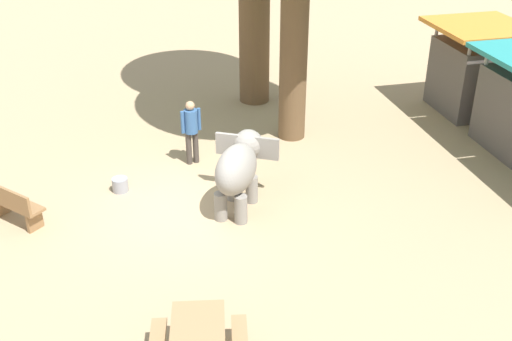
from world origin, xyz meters
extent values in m
plane|color=tan|center=(0.00, 0.00, 0.00)|extent=(60.00, 60.00, 0.00)
cylinder|color=gray|center=(-0.08, 1.07, 0.31)|extent=(0.27, 0.27, 0.62)
cylinder|color=gray|center=(0.13, 1.45, 0.31)|extent=(0.27, 0.27, 0.62)
cylinder|color=gray|center=(0.67, 0.66, 0.31)|extent=(0.27, 0.27, 0.62)
cylinder|color=gray|center=(0.88, 1.04, 0.31)|extent=(0.27, 0.27, 0.62)
ellipsoid|color=gray|center=(0.40, 1.05, 1.00)|extent=(1.75, 1.44, 0.94)
sphere|color=gray|center=(-0.45, 1.51, 1.12)|extent=(0.67, 0.67, 0.67)
cone|color=gray|center=(-0.67, 1.63, 0.52)|extent=(0.21, 0.21, 1.05)
cube|color=gray|center=(-0.57, 1.08, 1.12)|extent=(0.33, 0.52, 0.50)
cube|color=gray|center=(-0.15, 1.85, 1.12)|extent=(0.33, 0.52, 0.50)
cylinder|color=#3F3833|center=(-2.02, 0.55, 0.41)|extent=(0.14, 0.14, 0.82)
cylinder|color=#3F3833|center=(-1.98, 0.38, 0.41)|extent=(0.14, 0.14, 0.82)
cylinder|color=#33598C|center=(-2.00, 0.47, 1.11)|extent=(0.32, 0.32, 0.58)
sphere|color=tan|center=(-2.00, 0.47, 1.51)|extent=(0.22, 0.22, 0.22)
cylinder|color=#33598C|center=(-2.05, 0.67, 1.12)|extent=(0.09, 0.09, 0.55)
cylinder|color=#33598C|center=(-1.95, 0.26, 1.12)|extent=(0.09, 0.09, 0.55)
cylinder|color=brown|center=(-2.91, 3.25, 2.32)|extent=(0.71, 0.71, 4.63)
cylinder|color=brown|center=(-5.64, 2.89, 2.48)|extent=(0.89, 0.89, 4.95)
cube|color=olive|center=(-0.21, -3.45, 0.45)|extent=(1.30, 1.25, 0.06)
cube|color=olive|center=(-0.10, -3.57, 0.68)|extent=(1.06, 1.00, 0.40)
cube|color=olive|center=(-0.60, -3.81, 0.21)|extent=(0.30, 0.32, 0.42)
cube|color=olive|center=(0.17, -3.09, 0.21)|extent=(0.30, 0.32, 0.42)
cube|color=#9E7A51|center=(4.80, -0.45, 0.75)|extent=(1.62, 1.05, 0.06)
cylinder|color=#9E7A51|center=(4.16, -0.66, 0.36)|extent=(0.10, 0.10, 0.72)
cylinder|color=#9E7A51|center=(4.27, -0.03, 0.36)|extent=(0.10, 0.10, 0.72)
cube|color=#59514C|center=(-3.43, 8.76, 1.00)|extent=(2.00, 1.80, 2.00)
cube|color=orange|center=(-3.43, 8.76, 2.46)|extent=(2.50, 2.50, 0.12)
cylinder|color=gray|center=(-2.53, 7.95, 1.20)|extent=(0.10, 0.10, 2.40)
cylinder|color=gray|center=(-4.33, 9.57, 1.20)|extent=(0.10, 0.10, 2.40)
cylinder|color=gray|center=(-4.33, 7.95, 1.20)|extent=(0.10, 0.10, 2.40)
cylinder|color=gray|center=(-1.73, 7.95, 1.20)|extent=(0.10, 0.10, 2.40)
cylinder|color=gray|center=(-1.01, -1.33, 0.16)|extent=(0.36, 0.36, 0.32)
camera|label=1|loc=(11.61, -1.22, 7.14)|focal=43.95mm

